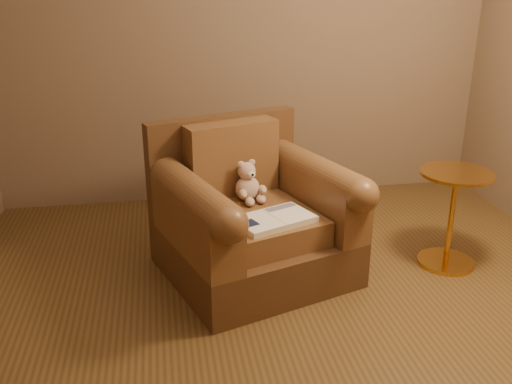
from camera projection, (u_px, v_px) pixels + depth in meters
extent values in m
plane|color=brown|center=(301.00, 324.00, 3.14)|extent=(4.00, 4.00, 0.00)
cube|color=brown|center=(244.00, 35.00, 4.49)|extent=(4.00, 0.02, 2.70)
cube|color=#50321A|center=(255.00, 252.00, 3.62)|extent=(1.31, 1.28, 0.29)
cube|color=#50321A|center=(223.00, 162.00, 3.82)|extent=(1.02, 0.44, 0.65)
cube|color=brown|center=(259.00, 223.00, 3.50)|extent=(0.81, 0.89, 0.16)
cube|color=brown|center=(232.00, 158.00, 3.68)|extent=(0.63, 0.35, 0.47)
cube|color=brown|center=(195.00, 223.00, 3.28)|extent=(0.48, 0.91, 0.33)
cube|color=brown|center=(316.00, 197.00, 3.65)|extent=(0.48, 0.91, 0.33)
cylinder|color=brown|center=(194.00, 196.00, 3.22)|extent=(0.48, 0.91, 0.21)
cylinder|color=brown|center=(317.00, 173.00, 3.59)|extent=(0.48, 0.91, 0.21)
ellipsoid|color=tan|center=(248.00, 188.00, 3.62)|extent=(0.16, 0.14, 0.16)
sphere|color=tan|center=(247.00, 171.00, 3.58)|extent=(0.11, 0.11, 0.11)
ellipsoid|color=tan|center=(241.00, 165.00, 3.55)|extent=(0.05, 0.03, 0.05)
ellipsoid|color=tan|center=(252.00, 162.00, 3.59)|extent=(0.05, 0.03, 0.05)
ellipsoid|color=beige|center=(251.00, 175.00, 3.54)|extent=(0.05, 0.04, 0.05)
sphere|color=black|center=(253.00, 175.00, 3.53)|extent=(0.02, 0.02, 0.02)
ellipsoid|color=tan|center=(243.00, 194.00, 3.53)|extent=(0.05, 0.10, 0.05)
ellipsoid|color=tan|center=(263.00, 189.00, 3.60)|extent=(0.05, 0.10, 0.05)
ellipsoid|color=tan|center=(250.00, 202.00, 3.54)|extent=(0.06, 0.10, 0.05)
ellipsoid|color=tan|center=(261.00, 199.00, 3.58)|extent=(0.06, 0.10, 0.05)
cube|color=beige|center=(274.00, 220.00, 3.31)|extent=(0.52, 0.42, 0.03)
cube|color=white|center=(258.00, 221.00, 3.24)|extent=(0.31, 0.33, 0.00)
cube|color=white|center=(290.00, 213.00, 3.36)|extent=(0.31, 0.33, 0.00)
cube|color=beige|center=(274.00, 217.00, 3.30)|extent=(0.11, 0.25, 0.00)
cube|color=#0F1638|center=(250.00, 223.00, 3.22)|extent=(0.10, 0.12, 0.00)
cube|color=slate|center=(281.00, 207.00, 3.43)|extent=(0.21, 0.13, 0.00)
cylinder|color=gold|center=(445.00, 262.00, 3.78)|extent=(0.37, 0.37, 0.03)
cylinder|color=gold|center=(451.00, 219.00, 3.67)|extent=(0.04, 0.04, 0.60)
cylinder|color=gold|center=(457.00, 173.00, 3.56)|extent=(0.46, 0.46, 0.02)
cylinder|color=gold|center=(457.00, 176.00, 3.56)|extent=(0.04, 0.04, 0.02)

